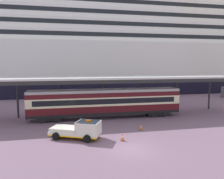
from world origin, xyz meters
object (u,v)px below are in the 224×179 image
at_px(service_truck, 80,129).
at_px(traffic_cone_mid, 123,137).
at_px(cruise_ship, 38,40).
at_px(traffic_cone_near, 141,127).
at_px(train_carriage, 106,102).

height_order(service_truck, traffic_cone_mid, service_truck).
relative_size(cruise_ship, traffic_cone_near, 217.49).
relative_size(service_truck, traffic_cone_mid, 7.54).
xyz_separation_m(cruise_ship, train_carriage, (12.56, -33.13, -11.58)).
bearing_deg(traffic_cone_near, service_truck, -167.20).
distance_m(service_truck, traffic_cone_mid, 4.47).
bearing_deg(service_truck, cruise_ship, 101.44).
xyz_separation_m(service_truck, traffic_cone_mid, (4.15, -1.55, -0.63)).
height_order(train_carriage, traffic_cone_mid, train_carriage).
bearing_deg(service_truck, traffic_cone_mid, -20.44).
distance_m(train_carriage, service_truck, 9.31).
xyz_separation_m(cruise_ship, traffic_cone_mid, (12.51, -42.88, -13.52)).
relative_size(train_carriage, service_truck, 3.82).
bearing_deg(train_carriage, traffic_cone_near, -65.67).
relative_size(cruise_ship, traffic_cone_mid, 188.17).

